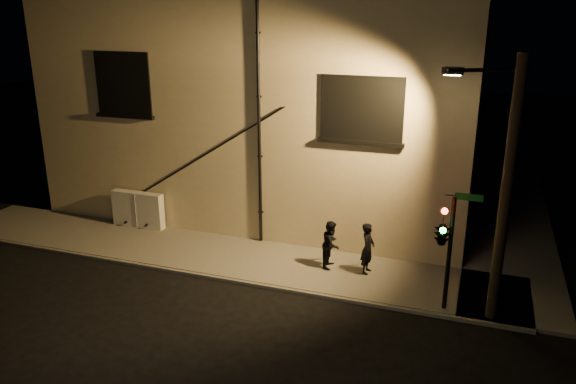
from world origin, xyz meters
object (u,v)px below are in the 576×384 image
at_px(pedestrian_b, 331,244).
at_px(traffic_signal, 443,233).
at_px(pedestrian_a, 368,248).
at_px(utility_cabinet, 138,209).
at_px(streetlamp_pole, 503,186).

relative_size(pedestrian_b, traffic_signal, 0.46).
height_order(pedestrian_a, pedestrian_b, pedestrian_a).
bearing_deg(utility_cabinet, traffic_signal, -12.74).
height_order(pedestrian_b, streetlamp_pole, streetlamp_pole).
xyz_separation_m(utility_cabinet, traffic_signal, (11.12, -2.51, 1.56)).
distance_m(pedestrian_b, traffic_signal, 4.05).
relative_size(traffic_signal, streetlamp_pole, 0.48).
xyz_separation_m(utility_cabinet, pedestrian_a, (8.87, -0.97, 0.14)).
distance_m(utility_cabinet, streetlamp_pole, 12.99).
relative_size(utility_cabinet, pedestrian_b, 1.34).
bearing_deg(pedestrian_a, utility_cabinet, 88.57).
relative_size(pedestrian_a, traffic_signal, 0.49).
distance_m(pedestrian_a, streetlamp_pole, 4.74).
bearing_deg(traffic_signal, pedestrian_a, 145.58).
height_order(utility_cabinet, streetlamp_pole, streetlamp_pole).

